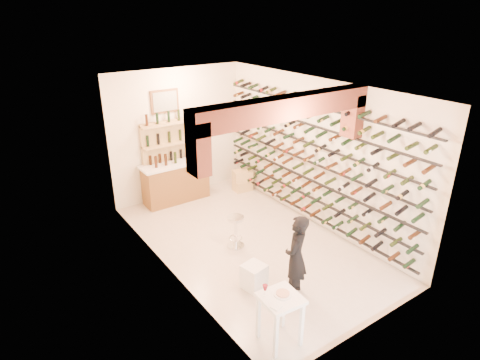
% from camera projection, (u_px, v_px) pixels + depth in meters
% --- Properties ---
extents(ground, '(6.00, 6.00, 0.00)m').
position_uv_depth(ground, '(248.00, 242.00, 8.50)').
color(ground, beige).
rests_on(ground, ground).
extents(room_shell, '(3.52, 6.02, 3.21)m').
position_uv_depth(room_shell, '(258.00, 142.00, 7.42)').
color(room_shell, silver).
rests_on(room_shell, ground).
extents(wine_rack, '(0.32, 5.70, 2.56)m').
position_uv_depth(wine_rack, '(307.00, 158.00, 8.69)').
color(wine_rack, black).
rests_on(wine_rack, ground).
extents(back_counter, '(1.70, 0.62, 1.29)m').
position_uv_depth(back_counter, '(176.00, 181.00, 10.13)').
color(back_counter, brown).
rests_on(back_counter, ground).
extents(back_shelving, '(1.40, 0.31, 2.73)m').
position_uv_depth(back_shelving, '(170.00, 154.00, 10.06)').
color(back_shelving, tan).
rests_on(back_shelving, ground).
extents(tasting_table, '(0.59, 0.59, 0.96)m').
position_uv_depth(tasting_table, '(280.00, 305.00, 5.75)').
color(tasting_table, white).
rests_on(tasting_table, ground).
extents(white_stool, '(0.42, 0.42, 0.45)m').
position_uv_depth(white_stool, '(254.00, 276.00, 7.06)').
color(white_stool, white).
rests_on(white_stool, ground).
extents(person, '(0.65, 0.59, 1.49)m').
position_uv_depth(person, '(296.00, 257.00, 6.68)').
color(person, black).
rests_on(person, ground).
extents(chrome_barstool, '(0.35, 0.35, 0.68)m').
position_uv_depth(chrome_barstool, '(236.00, 229.00, 8.21)').
color(chrome_barstool, silver).
rests_on(chrome_barstool, ground).
extents(crate_lower, '(0.49, 0.37, 0.28)m').
position_uv_depth(crate_lower, '(243.00, 185.00, 10.84)').
color(crate_lower, tan).
rests_on(crate_lower, ground).
extents(crate_upper, '(0.55, 0.43, 0.28)m').
position_uv_depth(crate_upper, '(243.00, 176.00, 10.73)').
color(crate_upper, tan).
rests_on(crate_upper, crate_lower).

